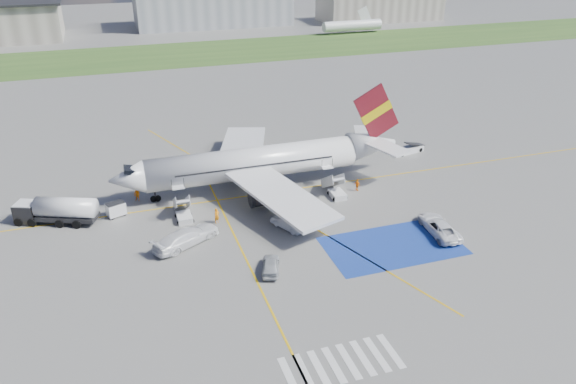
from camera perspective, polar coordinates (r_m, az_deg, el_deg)
name	(u,v)px	position (r m, az deg, el deg)	size (l,w,h in m)	color
ground	(289,243)	(58.60, 0.05, -5.17)	(400.00, 400.00, 0.00)	#60605E
grass_strip	(167,55)	(146.64, -12.15, 13.43)	(400.00, 30.00, 0.01)	#2D4C1E
taxiway_line_main	(257,195)	(68.71, -3.13, -0.26)	(120.00, 0.20, 0.01)	gold
taxiway_line_cross	(270,309)	(49.47, -1.80, -11.79)	(0.20, 60.00, 0.01)	gold
taxiway_line_diag	(257,195)	(68.71, -3.13, -0.26)	(0.20, 60.00, 0.01)	gold
staging_box	(393,246)	(59.06, 10.59, -5.39)	(14.00, 8.00, 0.01)	navy
crosswalk	(341,363)	(44.61, 5.44, -16.92)	(9.00, 4.00, 0.01)	silver
terminal_centre	(213,6)	(187.68, -7.64, 18.26)	(48.00, 18.00, 12.00)	gray
terminal_east	(380,7)	(199.49, 9.31, 18.02)	(40.00, 16.00, 8.00)	gray
airliner	(264,161)	(69.42, -2.44, 3.12)	(36.81, 32.95, 11.92)	silver
airstairs_fwd	(184,214)	(63.94, -10.56, -2.18)	(1.90, 5.20, 3.60)	silver
airstairs_aft	(336,191)	(68.33, 4.90, 0.11)	(1.90, 5.20, 3.60)	silver
fuel_tanker	(57,212)	(66.78, -22.41, -1.92)	(9.13, 5.65, 3.05)	black
gpu_cart	(116,210)	(66.28, -17.08, -1.76)	(2.31, 1.88, 1.67)	silver
belt_loader	(408,150)	(82.91, 12.11, 4.19)	(5.33, 2.89, 1.54)	silver
car_silver_a	(271,265)	(53.81, -1.77, -7.44)	(1.60, 3.99, 1.36)	#AAADB1
car_silver_b	(289,222)	(60.88, 0.07, -3.11)	(1.52, 4.37, 1.44)	silver
van_white_a	(439,224)	(62.13, 15.11, -3.19)	(2.40, 5.20, 1.95)	white
van_white_b	(186,235)	(58.75, -10.30, -4.27)	(2.35, 5.77, 2.26)	white
crew_fwd	(217,216)	(62.38, -7.25, -2.40)	(0.64, 0.42, 1.77)	orange
crew_nose	(137,195)	(69.07, -15.09, -0.27)	(0.80, 0.63, 1.66)	orange
crew_aft	(357,185)	(69.83, 7.06, 0.73)	(0.91, 0.38, 1.55)	orange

